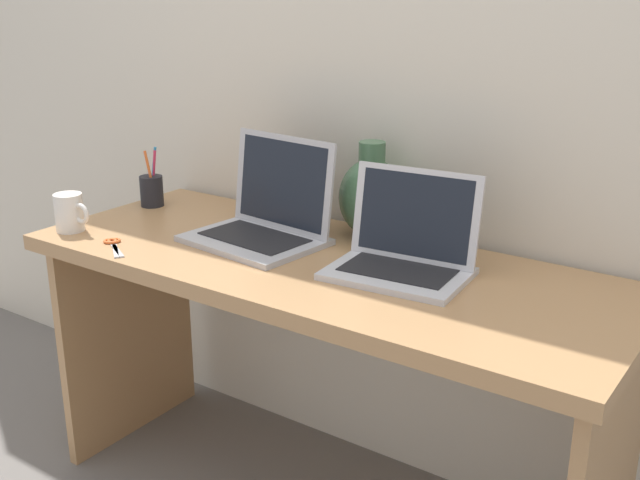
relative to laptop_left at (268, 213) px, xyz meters
The scene contains 8 objects.
back_wall 0.54m from the laptop_left, 53.46° to the left, with size 4.40×0.04×2.40m, color beige.
desk 0.31m from the laptop_left, 15.70° to the right, with size 1.52×0.59×0.72m.
laptop_left is the anchor object (origin of this frame).
laptop_right 0.41m from the laptop_left, ahead, with size 0.33×0.25×0.23m.
green_vase 0.27m from the laptop_left, 40.76° to the left, with size 0.17×0.17×0.25m.
coffee_mug 0.54m from the laptop_left, 151.84° to the right, with size 0.12×0.08×0.10m.
pen_cup 0.48m from the laptop_left, behind, with size 0.07×0.07×0.18m.
scissors 0.40m from the laptop_left, 136.37° to the right, with size 0.13×0.10×0.01m.
Camera 1 is at (1.00, -1.44, 1.36)m, focal length 43.35 mm.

